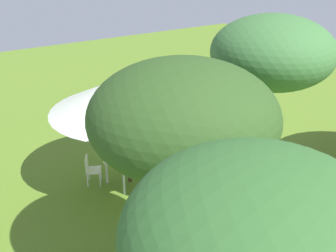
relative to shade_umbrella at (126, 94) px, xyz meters
name	(u,v)px	position (x,y,z in m)	size (l,w,h in m)	color
ground_plane	(185,140)	(-3.04, -1.32, -2.81)	(36.00, 36.00, 0.00)	#557724
shade_umbrella	(126,94)	(0.00, 0.00, 0.00)	(4.22, 4.22, 3.28)	#513420
patio_dining_table	(129,162)	(0.00, 0.00, -2.16)	(1.36, 1.14, 0.74)	#E9E8C9
patio_chair_near_hut	(166,160)	(-1.10, 0.30, -2.29)	(0.52, 0.54, 0.90)	white
patio_chair_east_end	(91,168)	(1.00, -0.54, -2.29)	(0.58, 0.59, 0.90)	silver
guest_beside_umbrella	(186,156)	(-1.29, 1.07, -1.87)	(0.46, 0.41, 1.55)	black
standing_watcher	(213,88)	(-5.68, -2.91, -1.78)	(0.33, 0.59, 1.71)	black
striped_lounge_chair	(228,161)	(-2.96, 1.10, -2.55)	(0.96, 0.85, 0.63)	#CD4C3C
zebra_nearest_camera	(210,112)	(-3.93, -1.02, -1.83)	(1.11, 2.20, 1.51)	silver
zebra_by_umbrella	(126,106)	(-1.65, -3.16, -1.76)	(1.58, 1.94, 1.58)	silver
acacia_tree_far_lawn	(183,118)	(1.18, 4.22, 1.08)	(3.13, 3.13, 4.84)	brown
acacia_tree_left_background	(272,54)	(-1.69, 3.45, 1.56)	(2.61, 2.61, 5.19)	brown
acacia_tree_right_background	(258,239)	(2.49, 7.08, 1.26)	(2.45, 2.45, 4.84)	brown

